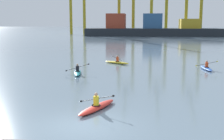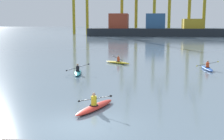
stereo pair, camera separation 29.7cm
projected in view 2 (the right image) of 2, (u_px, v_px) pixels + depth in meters
The scene contains 6 objects.
ground_plane at pixel (80, 125), 12.95m from camera, with size 800.00×800.00×0.00m, color slate.
container_barge at pixel (153, 29), 106.04m from camera, with size 49.09×11.62×8.19m.
kayak_teal at pixel (78, 72), 26.17m from camera, with size 2.19×3.45×0.98m.
kayak_blue at pixel (207, 68), 28.47m from camera, with size 2.25×3.44×0.95m.
kayak_yellow at pixel (118, 62), 32.89m from camera, with size 3.18×2.35×1.06m.
kayak_red at pixel (95, 106), 15.32m from camera, with size 2.07×3.37×0.97m.
Camera 2 is at (2.97, -12.11, 4.57)m, focal length 45.77 mm.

